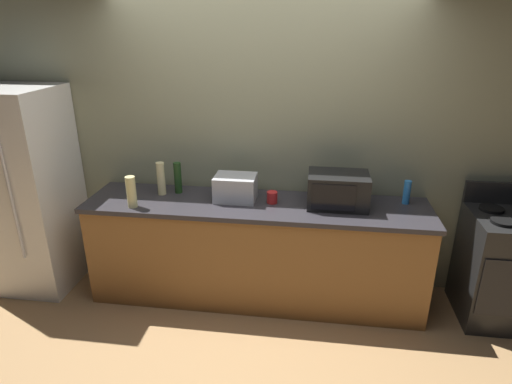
% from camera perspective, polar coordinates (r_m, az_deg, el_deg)
% --- Properties ---
extents(ground_plane, '(8.00, 8.00, 0.00)m').
position_cam_1_polar(ground_plane, '(3.67, -0.89, -17.07)').
color(ground_plane, '#A87F51').
extents(back_wall, '(6.40, 0.10, 2.70)m').
position_cam_1_polar(back_wall, '(3.78, 0.85, 7.22)').
color(back_wall, gray).
rests_on(back_wall, ground_plane).
extents(counter_run, '(2.84, 0.64, 0.90)m').
position_cam_1_polar(counter_run, '(3.74, 0.00, -7.83)').
color(counter_run, brown).
rests_on(counter_run, ground_plane).
extents(refrigerator, '(0.72, 0.73, 1.80)m').
position_cam_1_polar(refrigerator, '(4.31, -28.12, 0.13)').
color(refrigerator, white).
rests_on(refrigerator, ground_plane).
extents(stove_range, '(0.60, 0.61, 1.08)m').
position_cam_1_polar(stove_range, '(4.02, 29.88, -8.60)').
color(stove_range, black).
rests_on(stove_range, ground_plane).
extents(microwave, '(0.48, 0.35, 0.27)m').
position_cam_1_polar(microwave, '(3.51, 10.78, 0.28)').
color(microwave, black).
rests_on(microwave, counter_run).
extents(toaster_oven, '(0.34, 0.26, 0.21)m').
position_cam_1_polar(toaster_oven, '(3.58, -2.73, 0.57)').
color(toaster_oven, '#B7BABF').
rests_on(toaster_oven, counter_run).
extents(bottle_wine, '(0.06, 0.06, 0.27)m').
position_cam_1_polar(bottle_wine, '(3.78, -10.31, 1.86)').
color(bottle_wine, '#1E3F19').
rests_on(bottle_wine, counter_run).
extents(bottle_spray_cleaner, '(0.06, 0.06, 0.20)m').
position_cam_1_polar(bottle_spray_cleaner, '(3.71, 19.35, -0.03)').
color(bottle_spray_cleaner, '#338CE5').
rests_on(bottle_spray_cleaner, counter_run).
extents(bottle_vinegar, '(0.08, 0.08, 0.26)m').
position_cam_1_polar(bottle_vinegar, '(3.57, -16.18, 0.00)').
color(bottle_vinegar, beige).
rests_on(bottle_vinegar, counter_run).
extents(bottle_hand_soap, '(0.07, 0.07, 0.29)m').
position_cam_1_polar(bottle_hand_soap, '(3.77, -12.47, 1.75)').
color(bottle_hand_soap, beige).
rests_on(bottle_hand_soap, counter_run).
extents(mug_red, '(0.09, 0.09, 0.10)m').
position_cam_1_polar(mug_red, '(3.54, 2.15, -0.71)').
color(mug_red, red).
rests_on(mug_red, counter_run).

